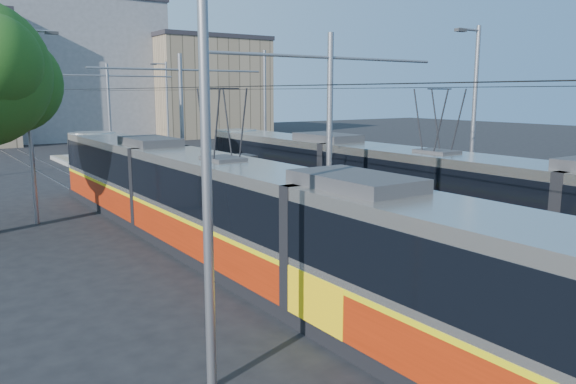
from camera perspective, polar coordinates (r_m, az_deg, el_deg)
ground at (r=14.55m, az=24.59°, el=-12.57°), size 160.00×160.00×0.00m
platform at (r=26.96m, az=-7.90°, el=-1.21°), size 4.00×50.00×0.30m
tactile_strip_left at (r=26.33m, az=-10.73°, el=-1.22°), size 0.70×50.00×0.01m
tactile_strip_right at (r=27.59m, az=-5.22°, el=-0.57°), size 0.70×50.00×0.01m
rails at (r=26.98m, az=-7.89°, el=-1.49°), size 8.71×70.00×0.03m
tram_left at (r=17.88m, az=-6.52°, el=-1.85°), size 2.43×31.08×5.50m
tram_right at (r=20.54m, az=14.69°, el=-0.13°), size 2.43×30.74×5.50m
catenary at (r=23.94m, az=-5.07°, el=7.99°), size 9.20×70.00×7.00m
street_lamps at (r=30.10m, az=-11.53°, el=7.59°), size 15.18×38.22×8.00m
shelter at (r=23.99m, az=-4.38°, el=0.99°), size 0.72×1.14×2.49m
building_centre at (r=72.93m, az=-20.77°, el=11.55°), size 18.36×14.28×16.15m
building_right at (r=72.07m, az=-8.44°, el=10.54°), size 14.28×10.20×12.20m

